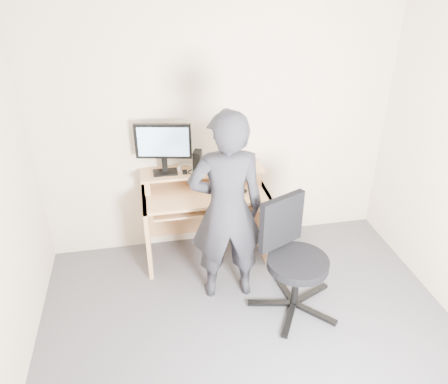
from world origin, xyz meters
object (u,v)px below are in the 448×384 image
object	(u,v)px
desk	(204,205)
person	(227,210)
monitor	(163,144)
office_chair	(292,253)

from	to	relation	value
desk	person	xyz separation A→B (m)	(0.10, -0.66, 0.33)
monitor	office_chair	world-z (taller)	monitor
monitor	person	distance (m)	0.91
desk	monitor	xyz separation A→B (m)	(-0.36, 0.06, 0.66)
office_chair	person	bearing A→B (deg)	128.59
monitor	person	bearing A→B (deg)	-45.95
monitor	office_chair	bearing A→B (deg)	-33.65
desk	monitor	size ratio (longest dim) A/B	2.31
office_chair	person	world-z (taller)	person
person	office_chair	bearing A→B (deg)	155.70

